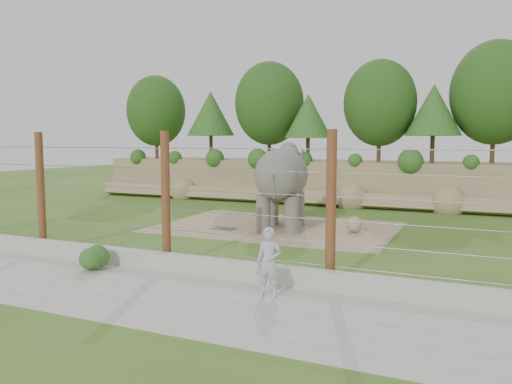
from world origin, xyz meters
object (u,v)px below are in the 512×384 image
at_px(barrier_fence, 166,199).
at_px(zookeeper, 269,262).
at_px(stone_ball, 354,224).
at_px(elephant, 281,187).

xyz_separation_m(barrier_fence, zookeeper, (3.94, -1.55, -1.15)).
xyz_separation_m(stone_ball, barrier_fence, (-3.87, -7.56, 1.66)).
relative_size(stone_ball, zookeeper, 0.38).
distance_m(barrier_fence, zookeeper, 4.39).
relative_size(elephant, barrier_fence, 0.22).
relative_size(elephant, stone_ball, 6.83).
relative_size(elephant, zookeeper, 2.63).
bearing_deg(elephant, zookeeper, -82.32).
bearing_deg(elephant, barrier_fence, -108.58).
distance_m(elephant, stone_ball, 3.36).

